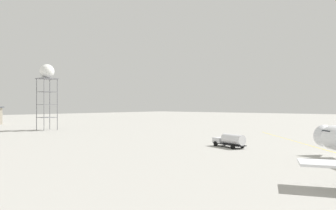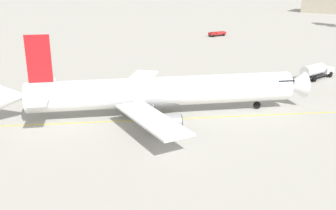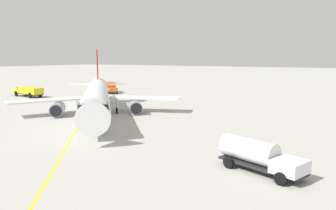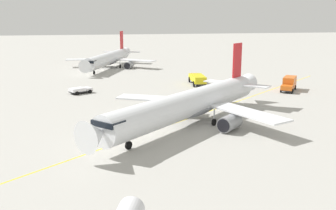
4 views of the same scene
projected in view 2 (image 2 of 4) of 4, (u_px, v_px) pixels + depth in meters
ground_plane at (141, 114)px, 57.82m from camera, size 600.00×600.00×0.00m
airliner_main at (159, 93)px, 56.62m from camera, size 34.80×32.68×11.85m
ops_pickup_truck at (217, 34)px, 123.86m from camera, size 4.13×5.99×1.41m
fuel_tanker_truck at (316, 71)px, 75.86m from camera, size 4.94×8.37×2.87m
taxiway_centreline at (186, 118)px, 55.99m from camera, size 101.67×84.66×0.01m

